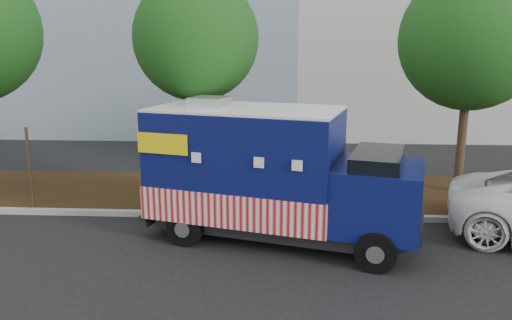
{
  "coord_description": "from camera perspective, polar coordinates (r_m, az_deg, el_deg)",
  "views": [
    {
      "loc": [
        1.39,
        -11.31,
        4.58
      ],
      "look_at": [
        0.72,
        0.6,
        1.8
      ],
      "focal_mm": 35.0,
      "sensor_mm": 36.0,
      "label": 1
    }
  ],
  "objects": [
    {
      "name": "ground",
      "position": [
        12.28,
        -3.54,
        -8.8
      ],
      "size": [
        120.0,
        120.0,
        0.0
      ],
      "primitive_type": "plane",
      "color": "black",
      "rests_on": "ground"
    },
    {
      "name": "curb",
      "position": [
        13.55,
        -2.85,
        -6.3
      ],
      "size": [
        120.0,
        0.18,
        0.15
      ],
      "primitive_type": "cube",
      "color": "#9E9E99",
      "rests_on": "ground"
    },
    {
      "name": "mulch_strip",
      "position": [
        15.54,
        -2.03,
        -3.73
      ],
      "size": [
        120.0,
        4.0,
        0.15
      ],
      "primitive_type": "cube",
      "color": "black",
      "rests_on": "ground"
    },
    {
      "name": "tree_b",
      "position": [
        14.28,
        -6.86,
        13.59
      ],
      "size": [
        3.47,
        3.47,
        6.47
      ],
      "color": "#38281C",
      "rests_on": "ground"
    },
    {
      "name": "tree_c",
      "position": [
        16.07,
        23.37,
        12.52
      ],
      "size": [
        4.12,
        4.12,
        6.77
      ],
      "color": "#38281C",
      "rests_on": "ground"
    },
    {
      "name": "sign_post",
      "position": [
        14.99,
        -24.4,
        -1.1
      ],
      "size": [
        0.06,
        0.06,
        2.4
      ],
      "primitive_type": "cube",
      "color": "#473828",
      "rests_on": "ground"
    },
    {
      "name": "food_truck",
      "position": [
        11.75,
        1.47,
        -1.97
      ],
      "size": [
        6.74,
        3.91,
        3.36
      ],
      "rotation": [
        0.0,
        0.0,
        -0.27
      ],
      "color": "black",
      "rests_on": "ground"
    }
  ]
}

